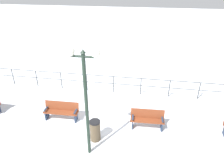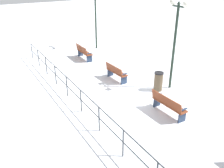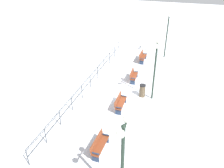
% 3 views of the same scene
% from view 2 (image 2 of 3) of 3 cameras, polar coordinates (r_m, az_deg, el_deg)
% --- Properties ---
extents(ground_plane, '(80.00, 80.00, 0.00)m').
position_cam_2_polar(ground_plane, '(11.99, 6.01, -2.55)').
color(ground_plane, white).
rests_on(ground_plane, ground).
extents(bench_second, '(0.53, 1.69, 0.89)m').
position_cam_2_polar(bench_second, '(10.42, 13.04, -4.66)').
color(bench_second, brown).
rests_on(bench_second, ground).
extents(bench_third, '(0.54, 1.55, 0.90)m').
position_cam_2_polar(bench_third, '(13.34, 0.91, 2.83)').
color(bench_third, brown).
rests_on(bench_third, ground).
extents(bench_fourth, '(0.53, 1.68, 0.97)m').
position_cam_2_polar(bench_fourth, '(16.76, -6.70, 7.51)').
color(bench_fourth, brown).
rests_on(bench_fourth, ground).
extents(lamppost_middle, '(0.29, 1.11, 4.34)m').
position_cam_2_polar(lamppost_middle, '(12.06, 14.82, 12.49)').
color(lamppost_middle, '#1E2D23').
rests_on(lamppost_middle, ground).
extents(lamppost_far, '(0.28, 1.10, 4.49)m').
position_cam_2_polar(lamppost_far, '(18.69, -3.93, 17.67)').
color(lamppost_far, '#1E2D23').
rests_on(lamppost_far, ground).
extents(waterfront_railing, '(0.05, 16.36, 1.06)m').
position_cam_2_polar(waterfront_railing, '(10.32, -7.35, -3.05)').
color(waterfront_railing, '#383D42').
rests_on(waterfront_railing, ground).
extents(trash_bin, '(0.46, 0.46, 0.98)m').
position_cam_2_polar(trash_bin, '(12.40, 10.84, 0.62)').
color(trash_bin, brown).
rests_on(trash_bin, ground).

